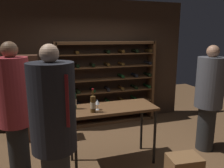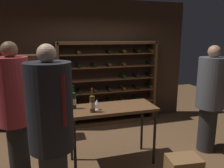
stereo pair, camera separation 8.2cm
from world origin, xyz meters
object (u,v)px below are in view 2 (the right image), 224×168
object	(u,v)px
person_bystander_red_print	(51,128)
display_cabinet	(30,98)
wine_bottle_amber_reserve	(92,103)
person_guest_khaki	(210,95)
wine_bottle_black_capsule	(74,100)
wine_glass_stemmed_right	(97,102)
wine_rack	(109,84)
wine_crate	(183,168)
person_guest_blue_shirt	(15,107)
tasting_table	(112,113)

from	to	relation	value
person_bystander_red_print	display_cabinet	distance (m)	2.31
wine_bottle_amber_reserve	person_guest_khaki	bearing A→B (deg)	1.25
person_bystander_red_print	wine_bottle_black_capsule	world-z (taller)	person_bystander_red_print
wine_bottle_black_capsule	wine_glass_stemmed_right	xyz separation A→B (m)	(0.33, -0.16, -0.02)
person_bystander_red_print	wine_rack	bearing A→B (deg)	92.60
wine_bottle_black_capsule	wine_bottle_amber_reserve	bearing A→B (deg)	-44.82
person_guest_khaki	wine_bottle_amber_reserve	size ratio (longest dim) A/B	5.31
wine_bottle_black_capsule	person_guest_khaki	bearing A→B (deg)	-4.71
wine_crate	display_cabinet	distance (m)	3.11
person_guest_blue_shirt	wine_crate	world-z (taller)	person_guest_blue_shirt
wine_rack	wine_glass_stemmed_right	world-z (taller)	wine_rack
person_guest_blue_shirt	display_cabinet	bearing A→B (deg)	157.68
tasting_table	person_guest_khaki	size ratio (longest dim) A/B	0.72
wine_bottle_black_capsule	wine_glass_stemmed_right	distance (m)	0.37
person_guest_blue_shirt	wine_bottle_black_capsule	bearing A→B (deg)	80.92
tasting_table	display_cabinet	distance (m)	1.89
person_guest_khaki	wine_bottle_black_capsule	world-z (taller)	person_guest_khaki
wine_glass_stemmed_right	person_bystander_red_print	bearing A→B (deg)	-129.41
person_bystander_red_print	display_cabinet	world-z (taller)	person_bystander_red_print
wine_rack	wine_glass_stemmed_right	bearing A→B (deg)	-111.38
person_bystander_red_print	wine_crate	bearing A→B (deg)	36.35
person_guest_khaki	tasting_table	bearing A→B (deg)	-84.51
wine_bottle_black_capsule	wine_glass_stemmed_right	size ratio (longest dim) A/B	2.29
display_cabinet	wine_bottle_black_capsule	world-z (taller)	display_cabinet
person_bystander_red_print	wine_crate	xyz separation A→B (m)	(1.85, 0.19, -0.94)
tasting_table	wine_bottle_black_capsule	bearing A→B (deg)	171.37
person_guest_khaki	person_guest_blue_shirt	size ratio (longest dim) A/B	0.96
wine_crate	display_cabinet	bearing A→B (deg)	136.62
wine_rack	wine_bottle_black_capsule	distance (m)	1.90
tasting_table	wine_crate	world-z (taller)	tasting_table
wine_bottle_amber_reserve	wine_rack	bearing A→B (deg)	67.20
person_guest_khaki	person_bystander_red_print	world-z (taller)	person_bystander_red_print
wine_rack	person_guest_khaki	xyz separation A→B (m)	(1.36, -1.80, 0.08)
person_bystander_red_print	wine_glass_stemmed_right	size ratio (longest dim) A/B	12.27
person_bystander_red_print	wine_bottle_amber_reserve	size ratio (longest dim) A/B	5.53
tasting_table	wine_crate	distance (m)	1.34
wine_crate	wine_bottle_amber_reserve	distance (m)	1.65
display_cabinet	person_guest_blue_shirt	bearing A→B (deg)	-94.27
wine_rack	wine_bottle_black_capsule	world-z (taller)	wine_rack
person_bystander_red_print	tasting_table	bearing A→B (deg)	74.12
person_guest_blue_shirt	wine_glass_stemmed_right	xyz separation A→B (m)	(1.16, -0.02, -0.03)
person_bystander_red_print	display_cabinet	xyz separation A→B (m)	(-0.36, 2.27, -0.25)
wine_crate	wine_bottle_black_capsule	world-z (taller)	wine_bottle_black_capsule
wine_glass_stemmed_right	tasting_table	bearing A→B (deg)	13.90
display_cabinet	wine_bottle_amber_reserve	bearing A→B (deg)	-57.30
display_cabinet	wine_glass_stemmed_right	bearing A→B (deg)	-53.41
wine_rack	wine_crate	distance (m)	2.59
tasting_table	wine_glass_stemmed_right	world-z (taller)	wine_glass_stemmed_right
display_cabinet	wine_bottle_amber_reserve	world-z (taller)	display_cabinet
tasting_table	display_cabinet	world-z (taller)	display_cabinet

